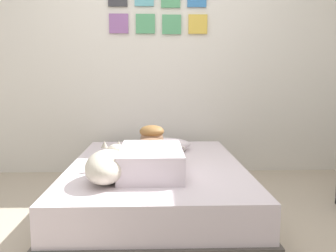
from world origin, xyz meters
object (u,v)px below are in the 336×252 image
bed (156,186)px  coffee_cup (176,149)px  cell_phone (163,181)px  dog (108,165)px  pillow (162,144)px  person_lying (151,154)px

bed → coffee_cup: bearing=64.4°
coffee_cup → cell_phone: bearing=-98.8°
dog → cell_phone: bearing=-6.2°
pillow → coffee_cup: bearing=-47.2°
bed → cell_phone: 0.53m
pillow → coffee_cup: 0.19m
dog → cell_phone: 0.37m
dog → pillow: bearing=69.5°
pillow → cell_phone: (-0.01, -1.00, -0.05)m
bed → cell_phone: (0.04, -0.50, 0.18)m
dog → coffee_cup: 0.96m
bed → dog: bearing=-124.2°
coffee_cup → dog: bearing=-120.6°
person_lying → coffee_cup: person_lying is taller
person_lying → bed: bearing=78.0°
coffee_cup → cell_phone: (-0.13, -0.86, -0.03)m
person_lying → dog: person_lying is taller
bed → cell_phone: bearing=-85.0°
coffee_cup → cell_phone: coffee_cup is taller
pillow → person_lying: bearing=-97.2°
dog → coffee_cup: bearing=59.4°
pillow → cell_phone: pillow is taller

